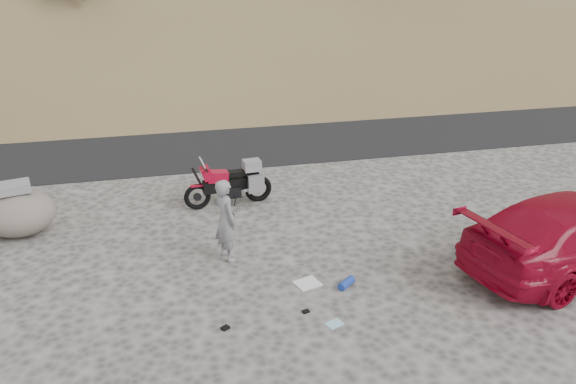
# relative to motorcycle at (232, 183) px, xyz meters

# --- Properties ---
(ground) EXTENTS (140.00, 140.00, 0.00)m
(ground) POSITION_rel_motorcycle_xyz_m (-0.08, -3.09, -0.57)
(ground) COLOR #44413F
(ground) RESTS_ON ground
(road) EXTENTS (120.00, 7.00, 0.05)m
(road) POSITION_rel_motorcycle_xyz_m (-0.08, 5.91, -0.57)
(road) COLOR black
(road) RESTS_ON ground
(motorcycle) EXTENTS (2.25, 0.79, 1.34)m
(motorcycle) POSITION_rel_motorcycle_xyz_m (0.00, 0.00, 0.00)
(motorcycle) COLOR black
(motorcycle) RESTS_ON ground
(man) EXTENTS (0.64, 0.76, 1.76)m
(man) POSITION_rel_motorcycle_xyz_m (-0.50, -2.68, -0.57)
(man) COLOR gray
(man) RESTS_ON ground
(red_car) EXTENTS (5.47, 3.12, 1.49)m
(red_car) POSITION_rel_motorcycle_xyz_m (6.31, -4.60, -0.57)
(red_car) COLOR maroon
(red_car) RESTS_ON ground
(boulder) EXTENTS (1.64, 1.41, 1.22)m
(boulder) POSITION_rel_motorcycle_xyz_m (-4.88, -0.52, -0.04)
(boulder) COLOR #5F5851
(boulder) RESTS_ON ground
(gear_white_cloth) EXTENTS (0.55, 0.52, 0.02)m
(gear_white_cloth) POSITION_rel_motorcycle_xyz_m (0.88, -4.01, -0.57)
(gear_white_cloth) COLOR white
(gear_white_cloth) RESTS_ON ground
(gear_blue_mat) EXTENTS (0.40, 0.37, 0.16)m
(gear_blue_mat) POSITION_rel_motorcycle_xyz_m (1.57, -4.28, -0.49)
(gear_blue_mat) COLOR #1A389F
(gear_blue_mat) RESTS_ON ground
(gear_glove_a) EXTENTS (0.14, 0.11, 0.03)m
(gear_glove_a) POSITION_rel_motorcycle_xyz_m (0.61, -4.91, -0.56)
(gear_glove_a) COLOR black
(gear_glove_a) RESTS_ON ground
(gear_glove_b) EXTENTS (0.16, 0.15, 0.04)m
(gear_glove_b) POSITION_rel_motorcycle_xyz_m (-0.85, -5.06, -0.55)
(gear_glove_b) COLOR black
(gear_glove_b) RESTS_ON ground
(gear_blue_cloth) EXTENTS (0.34, 0.30, 0.01)m
(gear_blue_cloth) POSITION_rel_motorcycle_xyz_m (1.00, -5.36, -0.57)
(gear_blue_cloth) COLOR #95CCE7
(gear_blue_cloth) RESTS_ON ground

